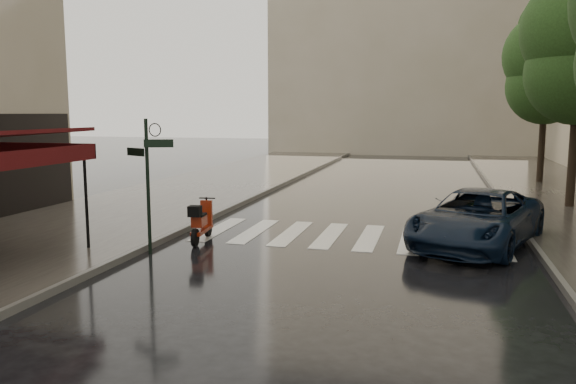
% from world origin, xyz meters
% --- Properties ---
extents(ground, '(120.00, 120.00, 0.00)m').
position_xyz_m(ground, '(0.00, 0.00, 0.00)').
color(ground, black).
rests_on(ground, ground).
extents(sidewalk_near, '(6.00, 60.00, 0.12)m').
position_xyz_m(sidewalk_near, '(-4.50, 12.00, 0.06)').
color(sidewalk_near, '#38332D').
rests_on(sidewalk_near, ground).
extents(curb_near, '(0.12, 60.00, 0.16)m').
position_xyz_m(curb_near, '(-1.45, 12.00, 0.07)').
color(curb_near, '#595651').
rests_on(curb_near, ground).
extents(curb_far, '(0.12, 60.00, 0.16)m').
position_xyz_m(curb_far, '(7.45, 12.00, 0.07)').
color(curb_far, '#595651').
rests_on(curb_far, ground).
extents(crosswalk, '(7.85, 3.20, 0.01)m').
position_xyz_m(crosswalk, '(2.98, 6.00, 0.01)').
color(crosswalk, silver).
rests_on(crosswalk, ground).
extents(signpost, '(1.17, 0.29, 3.10)m').
position_xyz_m(signpost, '(-1.19, 3.00, 1.83)').
color(signpost, black).
rests_on(signpost, ground).
extents(backdrop_building, '(22.00, 6.00, 20.00)m').
position_xyz_m(backdrop_building, '(3.00, 38.00, 10.00)').
color(backdrop_building, tan).
rests_on(backdrop_building, ground).
extents(tree_far, '(3.80, 3.80, 8.16)m').
position_xyz_m(tree_far, '(9.70, 19.00, 5.46)').
color(tree_far, black).
rests_on(tree_far, sidewalk_far).
extents(scooter, '(0.50, 1.59, 1.04)m').
position_xyz_m(scooter, '(-0.55, 4.43, 0.49)').
color(scooter, black).
rests_on(scooter, ground).
extents(parked_car, '(3.82, 5.41, 1.37)m').
position_xyz_m(parked_car, '(6.13, 5.72, 0.69)').
color(parked_car, black).
rests_on(parked_car, ground).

